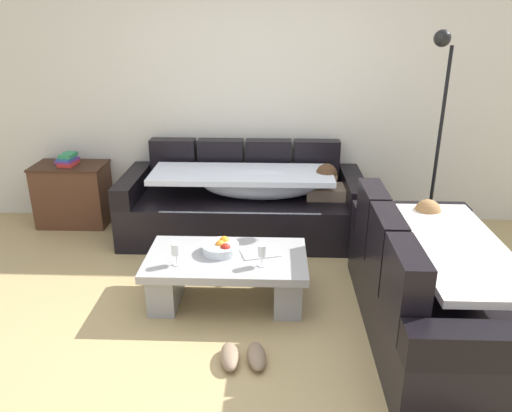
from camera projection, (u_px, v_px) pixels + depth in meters
ground_plane at (247, 331)px, 3.47m from camera, size 14.00×14.00×0.00m
back_wall at (257, 90)px, 4.98m from camera, size 9.00×0.10×2.70m
couch_along_wall at (246, 203)px, 4.86m from camera, size 2.31×0.92×0.88m
couch_near_window at (435, 289)px, 3.35m from camera, size 0.92×1.88×0.88m
coffee_table at (227, 273)px, 3.76m from camera, size 1.20×0.68×0.38m
fruit_bowl at (221, 248)px, 3.75m from camera, size 0.28×0.28×0.10m
wine_glass_near_left at (176, 250)px, 3.54m from camera, size 0.07×0.07×0.17m
wine_glass_near_right at (262, 251)px, 3.53m from camera, size 0.07×0.07×0.17m
open_magazine at (260, 252)px, 3.76m from camera, size 0.33×0.28×0.01m
side_cabinet at (73, 194)px, 5.14m from camera, size 0.72×0.44×0.64m
book_stack_on_cabinet at (68, 160)px, 5.00m from camera, size 0.20×0.25×0.12m
floor_lamp at (436, 129)px, 4.38m from camera, size 0.33×0.31×1.95m
pair_of_shoes at (243, 356)px, 3.15m from camera, size 0.33×0.29×0.09m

